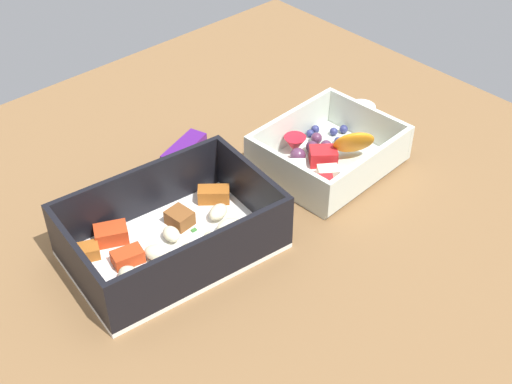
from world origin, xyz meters
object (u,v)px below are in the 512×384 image
object	(u,v)px
fruit_bowl	(327,155)
paper_cup_liner	(362,112)
pasta_container	(170,235)
candy_bar	(184,148)

from	to	relation	value
fruit_bowl	paper_cup_liner	distance (cm)	12.61
pasta_container	fruit_bowl	world-z (taller)	pasta_container
pasta_container	fruit_bowl	bearing A→B (deg)	4.16
fruit_bowl	candy_bar	world-z (taller)	fruit_bowl
fruit_bowl	paper_cup_liner	xyz separation A→B (cm)	(11.76, 4.46, -0.93)
candy_bar	paper_cup_liner	bearing A→B (deg)	-23.18
pasta_container	fruit_bowl	distance (cm)	22.81
pasta_container	fruit_bowl	xyz separation A→B (cm)	(22.79, -1.00, -0.32)
fruit_bowl	candy_bar	bearing A→B (deg)	127.60
pasta_container	paper_cup_liner	bearing A→B (deg)	12.39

